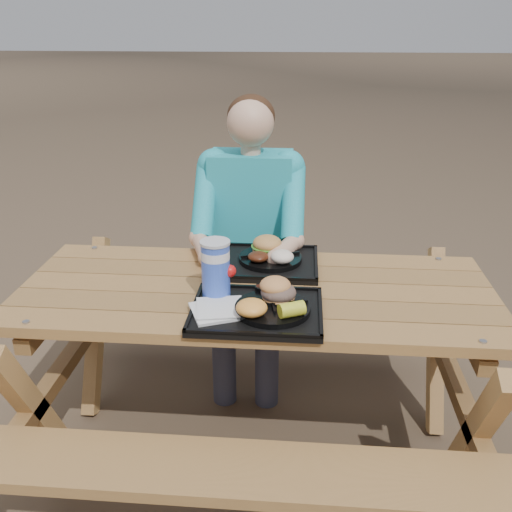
{
  "coord_description": "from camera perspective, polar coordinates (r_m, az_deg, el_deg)",
  "views": [
    {
      "loc": [
        0.16,
        -1.95,
        1.7
      ],
      "look_at": [
        0.0,
        0.0,
        0.88
      ],
      "focal_mm": 40.0,
      "sensor_mm": 36.0,
      "label": 1
    }
  ],
  "objects": [
    {
      "name": "ground",
      "position": [
        2.59,
        0.0,
        -18.26
      ],
      "size": [
        60.0,
        60.0,
        0.0
      ],
      "primitive_type": "plane",
      "color": "#999999",
      "rests_on": "ground"
    },
    {
      "name": "potato_salad",
      "position": [
        2.28,
        2.63,
        -0.07
      ],
      "size": [
        0.09,
        0.09,
        0.05
      ],
      "primitive_type": "ellipsoid",
      "color": "white",
      "rests_on": "plate_far"
    },
    {
      "name": "tray_near",
      "position": [
        1.98,
        0.08,
        -5.64
      ],
      "size": [
        0.45,
        0.35,
        0.02
      ],
      "primitive_type": "cube",
      "color": "black",
      "rests_on": "picnic_table"
    },
    {
      "name": "picnic_table",
      "position": [
        2.36,
        0.0,
        -11.38
      ],
      "size": [
        1.8,
        1.49,
        0.75
      ],
      "primitive_type": null,
      "color": "#999999",
      "rests_on": "ground"
    },
    {
      "name": "plate_near",
      "position": [
        1.96,
        1.67,
        -5.26
      ],
      "size": [
        0.26,
        0.26,
        0.02
      ],
      "primitive_type": "cylinder",
      "color": "black",
      "rests_on": "tray_near"
    },
    {
      "name": "baked_beans",
      "position": [
        2.29,
        0.23,
        -0.07
      ],
      "size": [
        0.09,
        0.09,
        0.04
      ],
      "primitive_type": "ellipsoid",
      "color": "#461D0E",
      "rests_on": "plate_far"
    },
    {
      "name": "burger",
      "position": [
        2.37,
        1.12,
        1.63
      ],
      "size": [
        0.12,
        0.12,
        0.11
      ],
      "primitive_type": null,
      "color": "#BF8343",
      "rests_on": "plate_far"
    },
    {
      "name": "condiment_mustard",
      "position": [
        2.08,
        2.3,
        -3.32
      ],
      "size": [
        0.06,
        0.06,
        0.03
      ],
      "primitive_type": "cylinder",
      "color": "yellow",
      "rests_on": "tray_near"
    },
    {
      "name": "napkin_stack",
      "position": [
        1.95,
        -3.96,
        -5.4
      ],
      "size": [
        0.21,
        0.21,
        0.02
      ],
      "primitive_type": "cube",
      "rotation": [
        0.0,
        0.0,
        0.39
      ],
      "color": "silver",
      "rests_on": "tray_near"
    },
    {
      "name": "sandwich",
      "position": [
        1.98,
        2.28,
        -2.74
      ],
      "size": [
        0.12,
        0.12,
        0.12
      ],
      "primitive_type": null,
      "color": "#CE8648",
      "rests_on": "plate_near"
    },
    {
      "name": "cutlery_far",
      "position": [
        2.37,
        -3.48,
        -0.28
      ],
      "size": [
        0.03,
        0.14,
        0.01
      ],
      "primitive_type": "cube",
      "rotation": [
        0.0,
        0.0,
        -0.01
      ],
      "color": "black",
      "rests_on": "tray_far"
    },
    {
      "name": "tray_far",
      "position": [
        2.35,
        0.7,
        -0.76
      ],
      "size": [
        0.45,
        0.35,
        0.02
      ],
      "primitive_type": "cube",
      "color": "black",
      "rests_on": "picnic_table"
    },
    {
      "name": "mac_cheese",
      "position": [
        1.88,
        -0.45,
        -5.19
      ],
      "size": [
        0.11,
        0.11,
        0.05
      ],
      "primitive_type": "ellipsoid",
      "color": "#FBAB42",
      "rests_on": "plate_near"
    },
    {
      "name": "diner",
      "position": [
        2.77,
        -0.5,
        0.24
      ],
      "size": [
        0.48,
        0.84,
        1.28
      ],
      "primitive_type": null,
      "color": "teal",
      "rests_on": "ground"
    },
    {
      "name": "corn_cob",
      "position": [
        1.88,
        3.59,
        -5.36
      ],
      "size": [
        0.11,
        0.11,
        0.05
      ],
      "primitive_type": null,
      "rotation": [
        0.0,
        0.0,
        0.43
      ],
      "color": "yellow",
      "rests_on": "plate_near"
    },
    {
      "name": "condiment_bbq",
      "position": [
        2.07,
        0.61,
        -3.43
      ],
      "size": [
        0.05,
        0.05,
        0.03
      ],
      "primitive_type": "cylinder",
      "color": "black",
      "rests_on": "tray_near"
    },
    {
      "name": "plate_far",
      "position": [
        2.35,
        1.44,
        -0.24
      ],
      "size": [
        0.26,
        0.26,
        0.02
      ],
      "primitive_type": "cylinder",
      "color": "black",
      "rests_on": "tray_far"
    },
    {
      "name": "soda_cup",
      "position": [
        2.02,
        -4.05,
        -1.45
      ],
      "size": [
        0.1,
        0.1,
        0.2
      ],
      "primitive_type": "cylinder",
      "color": "blue",
      "rests_on": "tray_near"
    }
  ]
}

